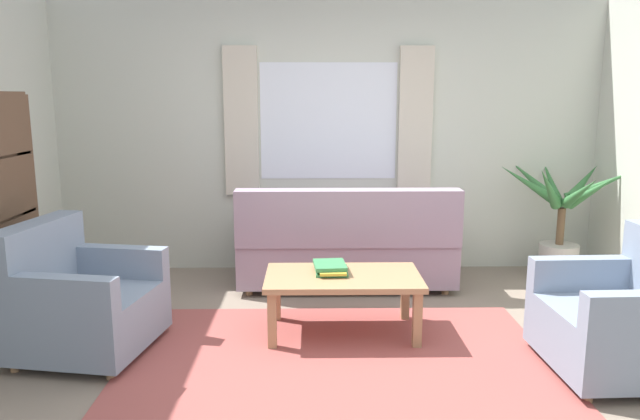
# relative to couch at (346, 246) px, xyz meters

# --- Properties ---
(ground_plane) EXTENTS (6.24, 6.24, 0.00)m
(ground_plane) POSITION_rel_couch_xyz_m (-0.14, -1.60, -0.37)
(ground_plane) COLOR gray
(wall_back) EXTENTS (5.32, 0.12, 2.60)m
(wall_back) POSITION_rel_couch_xyz_m (-0.14, 0.66, 0.93)
(wall_back) COLOR beige
(wall_back) RESTS_ON ground_plane
(window_with_curtains) EXTENTS (1.98, 0.07, 1.40)m
(window_with_curtains) POSITION_rel_couch_xyz_m (-0.14, 0.58, 1.08)
(window_with_curtains) COLOR white
(area_rug) EXTENTS (2.77, 1.97, 0.01)m
(area_rug) POSITION_rel_couch_xyz_m (-0.14, -1.60, -0.36)
(area_rug) COLOR #9E4C47
(area_rug) RESTS_ON ground_plane
(couch) EXTENTS (1.90, 0.82, 0.92)m
(couch) POSITION_rel_couch_xyz_m (0.00, 0.00, 0.00)
(couch) COLOR #998499
(couch) RESTS_ON ground_plane
(armchair_left) EXTENTS (0.95, 0.97, 0.88)m
(armchair_left) POSITION_rel_couch_xyz_m (-1.86, -1.38, -0.01)
(armchair_left) COLOR gray
(armchair_left) RESTS_ON ground_plane
(armchair_right) EXTENTS (0.85, 0.87, 0.88)m
(armchair_right) POSITION_rel_couch_xyz_m (1.61, -1.74, -0.01)
(armchair_right) COLOR gray
(armchair_right) RESTS_ON ground_plane
(coffee_table) EXTENTS (1.10, 0.64, 0.44)m
(coffee_table) POSITION_rel_couch_xyz_m (-0.09, -1.10, 0.01)
(coffee_table) COLOR #A87F56
(coffee_table) RESTS_ON ground_plane
(book_stack_on_table) EXTENTS (0.25, 0.33, 0.07)m
(book_stack_on_table) POSITION_rel_couch_xyz_m (-0.17, -1.03, 0.10)
(book_stack_on_table) COLOR #387F4C
(book_stack_on_table) RESTS_ON coffee_table
(potted_plant) EXTENTS (1.23, 1.06, 1.14)m
(potted_plant) POSITION_rel_couch_xyz_m (1.99, 0.17, 0.19)
(potted_plant) COLOR #B7B2A8
(potted_plant) RESTS_ON ground_plane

